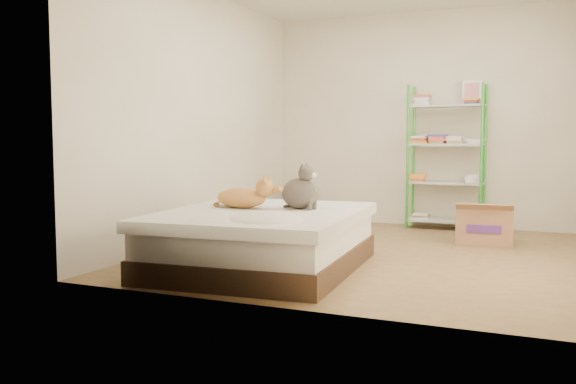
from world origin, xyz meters
The scene contains 7 objects.
room centered at (0.00, 0.00, 1.30)m, with size 3.81×4.21×2.61m.
bed centered at (-0.68, -1.05, 0.24)m, with size 1.67×2.02×0.49m.
orange_cat centered at (-0.94, -0.94, 0.60)m, with size 0.54×0.29×0.22m, color gold, non-canonical shape.
grey_cat centered at (-0.45, -0.81, 0.67)m, with size 0.28×0.33×0.38m, color #645A52, non-canonical shape.
shelf_unit centered at (0.31, 1.88, 0.85)m, with size 0.88×0.36×1.74m.
cardboard_box centered at (0.86, 0.95, 0.19)m, with size 0.58×0.57×0.44m.
white_bin centered at (-1.51, 1.85, 0.22)m, with size 0.44×0.42×0.42m.
Camera 1 is at (1.61, -5.78, 1.10)m, focal length 40.00 mm.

